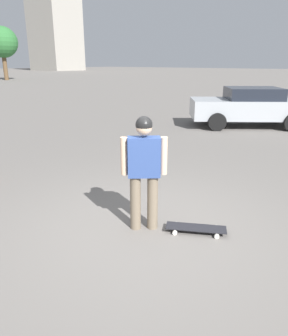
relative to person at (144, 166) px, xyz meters
name	(u,v)px	position (x,y,z in m)	size (l,w,h in m)	color
ground_plane	(144,228)	(0.00, 0.00, -0.91)	(220.00, 220.00, 0.00)	slate
person	(144,166)	(0.00, 0.00, 0.00)	(0.49, 0.44, 1.58)	#7A6B56
skateboard	(196,228)	(-0.64, -0.35, -0.85)	(0.82, 0.59, 0.08)	#232328
car_parked_near	(250,106)	(1.90, -8.29, -0.20)	(4.26, 3.81, 1.37)	#ADB2B7
building_block_distant	(54,21)	(73.40, -53.43, 11.32)	(11.61, 9.40, 24.47)	#9E998E
tree_distant	(2,42)	(38.07, -19.10, 3.57)	(3.73, 3.73, 6.39)	brown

